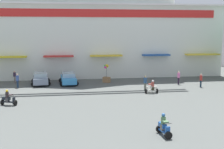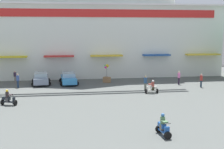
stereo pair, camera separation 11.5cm
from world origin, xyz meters
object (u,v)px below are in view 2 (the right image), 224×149
pedestrian_3 (15,76)px  pedestrian_4 (145,82)px  scooter_rider_4 (152,88)px  parked_car_1 (69,78)px  scooter_rider_6 (163,127)px  parked_car_0 (41,78)px  pedestrian_2 (201,80)px  scooter_rider_0 (8,99)px  balloon_vendor_cart (107,76)px  pedestrian_0 (18,80)px  pedestrian_1 (179,77)px

pedestrian_3 → pedestrian_4: pedestrian_4 is taller
scooter_rider_4 → pedestrian_4: 1.90m
parked_car_1 → scooter_rider_6: size_ratio=2.97×
parked_car_0 → pedestrian_4: size_ratio=2.64×
scooter_rider_4 → pedestrian_2: (6.96, 2.55, 0.34)m
scooter_rider_0 → scooter_rider_4: (14.78, 3.18, 0.00)m
scooter_rider_4 → scooter_rider_6: 13.51m
pedestrian_4 → balloon_vendor_cart: bearing=124.0°
scooter_rider_6 → pedestrian_4: (2.69, 15.03, 0.34)m
parked_car_0 → pedestrian_0: bearing=-144.6°
pedestrian_2 → pedestrian_4: 7.27m
parked_car_1 → pedestrian_2: 16.72m
parked_car_1 → pedestrian_4: size_ratio=2.68×
pedestrian_0 → pedestrian_3: bearing=105.1°
scooter_rider_0 → pedestrian_0: size_ratio=0.90×
parked_car_1 → pedestrian_1: 14.27m
parked_car_1 → parked_car_0: bearing=174.2°
parked_car_0 → balloon_vendor_cart: (8.59, 0.15, 0.10)m
scooter_rider_4 → parked_car_1: bearing=142.6°
parked_car_0 → scooter_rider_6: size_ratio=2.92×
pedestrian_0 → pedestrian_4: size_ratio=1.02×
pedestrian_1 → pedestrian_3: pedestrian_1 is taller
parked_car_0 → pedestrian_0: size_ratio=2.58×
scooter_rider_6 → pedestrian_1: (7.90, 17.92, 0.35)m
pedestrian_3 → pedestrian_1: bearing=-10.6°
parked_car_1 → pedestrian_4: (8.88, -5.15, 0.20)m
parked_car_0 → pedestrian_4: pedestrian_4 is taller
parked_car_0 → scooter_rider_4: bearing=-30.1°
balloon_vendor_cart → pedestrian_3: bearing=174.4°
balloon_vendor_cart → parked_car_1: bearing=-174.2°
pedestrian_3 → scooter_rider_6: bearing=-58.9°
scooter_rider_4 → pedestrian_3: bearing=151.7°
scooter_rider_4 → pedestrian_2: pedestrian_2 is taller
pedestrian_0 → pedestrian_1: 20.23m
pedestrian_2 → pedestrian_3: size_ratio=1.00×
parked_car_1 → pedestrian_4: 10.27m
scooter_rider_4 → pedestrian_1: 6.85m
pedestrian_2 → scooter_rider_4: bearing=-159.8°
pedestrian_0 → pedestrian_4: bearing=-13.7°
parked_car_0 → pedestrian_0: pedestrian_0 is taller
scooter_rider_6 → pedestrian_2: 18.61m
scooter_rider_0 → balloon_vendor_cart: size_ratio=0.63×
scooter_rider_0 → scooter_rider_4: size_ratio=1.05×
parked_car_0 → pedestrian_1: size_ratio=2.64×
balloon_vendor_cart → pedestrian_1: bearing=-17.1°
scooter_rider_4 → pedestrian_1: bearing=43.9°
pedestrian_1 → balloon_vendor_cart: balloon_vendor_cart is taller
parked_car_1 → pedestrian_0: pedestrian_0 is taller
pedestrian_1 → pedestrian_4: same height
pedestrian_3 → balloon_vendor_cart: size_ratio=0.66×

